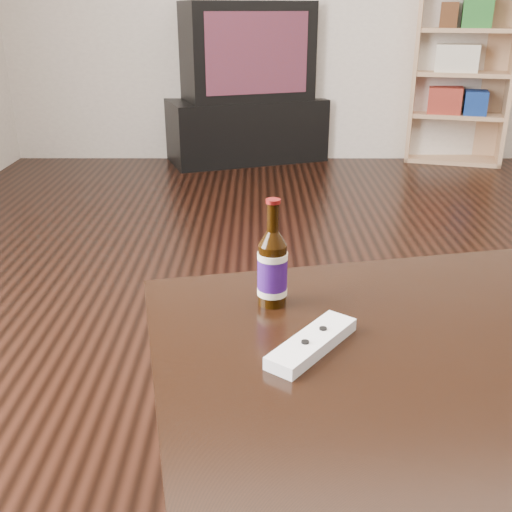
{
  "coord_description": "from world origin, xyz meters",
  "views": [
    {
      "loc": [
        -0.75,
        -1.35,
        1.02
      ],
      "look_at": [
        -0.76,
        -0.35,
        0.61
      ],
      "focal_mm": 42.0,
      "sensor_mm": 36.0,
      "label": 1
    }
  ],
  "objects_px": {
    "tv_stand": "(245,129)",
    "bookshelf": "(461,70)",
    "tv": "(245,51)",
    "beer_bottle": "(272,268)",
    "remote": "(312,343)"
  },
  "relations": [
    {
      "from": "tv_stand",
      "to": "bookshelf",
      "type": "bearing_deg",
      "value": -20.96
    },
    {
      "from": "tv_stand",
      "to": "tv",
      "type": "relative_size",
      "value": 1.1
    },
    {
      "from": "tv_stand",
      "to": "bookshelf",
      "type": "height_order",
      "value": "bookshelf"
    },
    {
      "from": "tv_stand",
      "to": "beer_bottle",
      "type": "distance_m",
      "value": 3.36
    },
    {
      "from": "tv_stand",
      "to": "bookshelf",
      "type": "xyz_separation_m",
      "value": [
        1.49,
        -0.04,
        0.42
      ]
    },
    {
      "from": "tv_stand",
      "to": "tv",
      "type": "xyz_separation_m",
      "value": [
        0.0,
        -0.0,
        0.53
      ]
    },
    {
      "from": "beer_bottle",
      "to": "remote",
      "type": "bearing_deg",
      "value": -69.3
    },
    {
      "from": "tv",
      "to": "remote",
      "type": "relative_size",
      "value": 5.2
    },
    {
      "from": "tv",
      "to": "bookshelf",
      "type": "height_order",
      "value": "bookshelf"
    },
    {
      "from": "beer_bottle",
      "to": "bookshelf",
      "type": "bearing_deg",
      "value": 67.33
    },
    {
      "from": "tv_stand",
      "to": "beer_bottle",
      "type": "xyz_separation_m",
      "value": [
        0.12,
        -3.33,
        0.37
      ]
    },
    {
      "from": "remote",
      "to": "beer_bottle",
      "type": "bearing_deg",
      "value": 147.93
    },
    {
      "from": "bookshelf",
      "to": "remote",
      "type": "distance_m",
      "value": 3.7
    },
    {
      "from": "bookshelf",
      "to": "beer_bottle",
      "type": "height_order",
      "value": "bookshelf"
    },
    {
      "from": "beer_bottle",
      "to": "tv_stand",
      "type": "bearing_deg",
      "value": 91.99
    }
  ]
}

